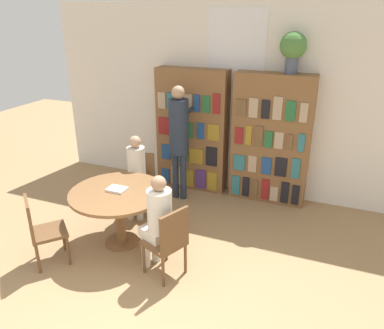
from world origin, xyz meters
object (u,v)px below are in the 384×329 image
object	(u,v)px
chair_near_camera	(41,228)
librarian_standing	(179,132)
reading_table	(118,200)
seated_reader_right	(158,218)
seated_reader_left	(136,172)
chair_far_side	(169,240)
bookshelf_left	(192,131)
chair_left_side	(140,179)
flower_vase	(293,48)
bookshelf_right	(271,140)

from	to	relation	value
chair_near_camera	librarian_standing	distance (m)	2.42
reading_table	seated_reader_right	size ratio (longest dim) A/B	1.00
reading_table	seated_reader_left	bearing A→B (deg)	102.79
reading_table	chair_near_camera	distance (m)	0.96
reading_table	chair_far_side	bearing A→B (deg)	-23.21
bookshelf_left	seated_reader_right	xyz separation A→B (m)	(0.49, -2.28, -0.31)
chair_left_side	bookshelf_left	bearing A→B (deg)	-124.87
flower_vase	librarian_standing	size ratio (longest dim) A/B	0.31
bookshelf_right	reading_table	distance (m)	2.52
bookshelf_right	seated_reader_right	xyz separation A→B (m)	(-0.81, -2.28, -0.31)
reading_table	chair_near_camera	bearing A→B (deg)	-131.21
flower_vase	librarian_standing	distance (m)	2.03
chair_left_side	seated_reader_left	distance (m)	0.27
chair_near_camera	bookshelf_left	bearing A→B (deg)	113.84
reading_table	seated_reader_left	size ratio (longest dim) A/B	1.00
flower_vase	seated_reader_left	distance (m)	2.81
librarian_standing	flower_vase	bearing A→B (deg)	18.40
bookshelf_left	chair_near_camera	xyz separation A→B (m)	(-0.84, -2.69, -0.52)
flower_vase	chair_left_side	bearing A→B (deg)	-151.29
chair_left_side	bookshelf_right	bearing A→B (deg)	-161.48
flower_vase	reading_table	distance (m)	3.15
chair_left_side	seated_reader_right	distance (m)	1.55
reading_table	chair_left_side	size ratio (longest dim) A/B	1.38
bookshelf_right	chair_near_camera	size ratio (longest dim) A/B	2.29
bookshelf_left	seated_reader_right	world-z (taller)	bookshelf_left
bookshelf_left	reading_table	size ratio (longest dim) A/B	1.66
bookshelf_left	flower_vase	distance (m)	2.03
chair_near_camera	flower_vase	bearing A→B (deg)	90.19
chair_left_side	seated_reader_left	size ratio (longest dim) A/B	0.72
seated_reader_left	chair_near_camera	bearing A→B (deg)	59.92
bookshelf_left	seated_reader_right	bearing A→B (deg)	-77.85
bookshelf_right	reading_table	xyz separation A→B (m)	(-1.52, -1.98, -0.37)
chair_near_camera	seated_reader_left	world-z (taller)	seated_reader_left
bookshelf_left	bookshelf_right	distance (m)	1.30
seated_reader_right	bookshelf_right	bearing A→B (deg)	3.60
flower_vase	reading_table	size ratio (longest dim) A/B	0.47
flower_vase	chair_near_camera	distance (m)	4.04
flower_vase	chair_left_side	size ratio (longest dim) A/B	0.65
bookshelf_left	seated_reader_left	distance (m)	1.33
flower_vase	chair_near_camera	bearing A→B (deg)	-131.03
reading_table	chair_near_camera	size ratio (longest dim) A/B	1.38
bookshelf_right	reading_table	world-z (taller)	bookshelf_right
flower_vase	chair_near_camera	size ratio (longest dim) A/B	0.65
chair_near_camera	seated_reader_left	size ratio (longest dim) A/B	0.72
bookshelf_left	bookshelf_right	xyz separation A→B (m)	(1.30, 0.00, -0.00)
seated_reader_left	bookshelf_left	bearing A→B (deg)	-120.25
chair_left_side	seated_reader_right	size ratio (longest dim) A/B	0.72
librarian_standing	reading_table	bearing A→B (deg)	-97.62
seated_reader_left	librarian_standing	xyz separation A→B (m)	(0.37, 0.73, 0.44)
seated_reader_left	reading_table	bearing A→B (deg)	90.00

